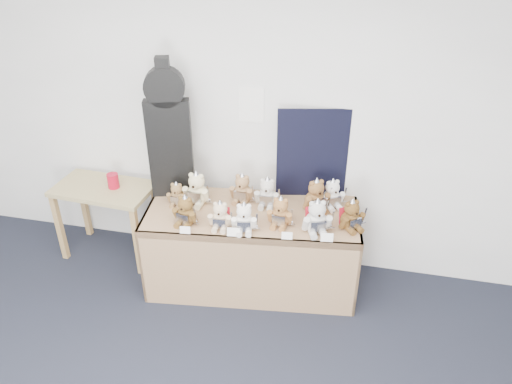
% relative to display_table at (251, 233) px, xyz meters
% --- Properties ---
extents(room_shell, '(6.00, 6.00, 6.00)m').
position_rel_display_table_xyz_m(room_shell, '(-0.11, 0.49, 0.91)').
color(room_shell, white).
rests_on(room_shell, floor).
extents(display_table, '(1.81, 0.93, 0.72)m').
position_rel_display_table_xyz_m(display_table, '(0.00, 0.00, 0.00)').
color(display_table, '#99734E').
rests_on(display_table, floor).
extents(side_table, '(0.89, 0.53, 0.72)m').
position_rel_display_table_xyz_m(side_table, '(-1.39, 0.19, 0.03)').
color(side_table, '#A08B56').
rests_on(side_table, floor).
extents(guitar_case, '(0.37, 0.20, 1.18)m').
position_rel_display_table_xyz_m(guitar_case, '(-0.73, 0.22, 0.73)').
color(guitar_case, black).
rests_on(guitar_case, display_table).
extents(navy_board, '(0.57, 0.14, 0.78)m').
position_rel_display_table_xyz_m(navy_board, '(0.41, 0.45, 0.54)').
color(navy_board, black).
rests_on(navy_board, display_table).
extents(red_cup, '(0.10, 0.10, 0.13)m').
position_rel_display_table_xyz_m(red_cup, '(-1.29, 0.20, 0.22)').
color(red_cup, '#B00B24').
rests_on(red_cup, side_table).
extents(teddy_front_far_left, '(0.22, 0.19, 0.27)m').
position_rel_display_table_xyz_m(teddy_front_far_left, '(-0.47, -0.20, 0.26)').
color(teddy_front_far_left, brown).
rests_on(teddy_front_far_left, display_table).
extents(teddy_front_left, '(0.21, 0.18, 0.26)m').
position_rel_display_table_xyz_m(teddy_front_left, '(-0.20, -0.19, 0.26)').
color(teddy_front_left, beige).
rests_on(teddy_front_left, display_table).
extents(teddy_front_centre, '(0.22, 0.20, 0.27)m').
position_rel_display_table_xyz_m(teddy_front_centre, '(-0.01, -0.19, 0.26)').
color(teddy_front_centre, white).
rests_on(teddy_front_centre, display_table).
extents(teddy_front_right, '(0.22, 0.18, 0.27)m').
position_rel_display_table_xyz_m(teddy_front_right, '(0.25, -0.05, 0.26)').
color(teddy_front_right, '#9C693B').
rests_on(teddy_front_right, display_table).
extents(teddy_front_far_right, '(0.26, 0.24, 0.31)m').
position_rel_display_table_xyz_m(teddy_front_far_right, '(0.53, -0.08, 0.28)').
color(teddy_front_far_right, silver).
rests_on(teddy_front_far_right, display_table).
extents(teddy_front_end, '(0.22, 0.22, 0.27)m').
position_rel_display_table_xyz_m(teddy_front_end, '(0.78, 0.02, 0.26)').
color(teddy_front_end, brown).
rests_on(teddy_front_end, display_table).
extents(teddy_back_left, '(0.26, 0.21, 0.31)m').
position_rel_display_table_xyz_m(teddy_back_left, '(-0.48, 0.11, 0.28)').
color(teddy_back_left, beige).
rests_on(teddy_back_left, display_table).
extents(teddy_back_centre_left, '(0.23, 0.19, 0.28)m').
position_rel_display_table_xyz_m(teddy_back_centre_left, '(-0.13, 0.23, 0.27)').
color(teddy_back_centre_left, '#A67C53').
rests_on(teddy_back_centre_left, display_table).
extents(teddy_back_centre_right, '(0.23, 0.19, 0.28)m').
position_rel_display_table_xyz_m(teddy_back_centre_right, '(0.09, 0.20, 0.27)').
color(teddy_back_centre_right, silver).
rests_on(teddy_back_centre_right, display_table).
extents(teddy_back_right, '(0.25, 0.25, 0.30)m').
position_rel_display_table_xyz_m(teddy_back_right, '(0.49, 0.23, 0.28)').
color(teddy_back_right, olive).
rests_on(teddy_back_right, display_table).
extents(teddy_back_end, '(0.23, 0.22, 0.27)m').
position_rel_display_table_xyz_m(teddy_back_end, '(0.61, 0.30, 0.26)').
color(teddy_back_end, white).
rests_on(teddy_back_end, display_table).
extents(teddy_back_far_left, '(0.18, 0.15, 0.22)m').
position_rel_display_table_xyz_m(teddy_back_far_left, '(-0.64, 0.06, 0.24)').
color(teddy_back_far_left, olive).
rests_on(teddy_back_far_left, display_table).
extents(entry_card_a, '(0.08, 0.03, 0.06)m').
position_rel_display_table_xyz_m(entry_card_a, '(-0.43, -0.33, 0.19)').
color(entry_card_a, white).
rests_on(entry_card_a, display_table).
extents(entry_card_b, '(0.10, 0.03, 0.07)m').
position_rel_display_table_xyz_m(entry_card_b, '(-0.07, -0.28, 0.19)').
color(entry_card_b, white).
rests_on(entry_card_b, display_table).
extents(entry_card_c, '(0.08, 0.03, 0.06)m').
position_rel_display_table_xyz_m(entry_card_c, '(0.33, -0.23, 0.19)').
color(entry_card_c, white).
rests_on(entry_card_c, display_table).
extents(entry_card_d, '(0.09, 0.03, 0.07)m').
position_rel_display_table_xyz_m(entry_card_d, '(0.62, -0.20, 0.19)').
color(entry_card_d, white).
rests_on(entry_card_d, display_table).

